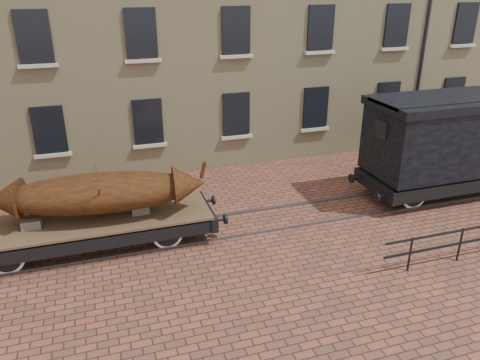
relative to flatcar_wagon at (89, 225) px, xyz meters
name	(u,v)px	position (x,y,z in m)	size (l,w,h in m)	color
ground	(253,222)	(4.94, 0.00, -0.73)	(90.00, 90.00, 0.00)	brown
rail_track	(253,221)	(4.94, 0.00, -0.70)	(30.00, 1.52, 0.06)	#59595E
flatcar_wagon	(89,225)	(0.00, 0.00, 0.00)	(7.72, 2.09, 1.17)	brown
iron_boat	(99,193)	(0.40, 0.00, 0.95)	(6.00, 2.17, 1.46)	#51290C
goods_van	(455,134)	(12.27, 0.00, 1.51)	(6.90, 2.51, 3.57)	black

